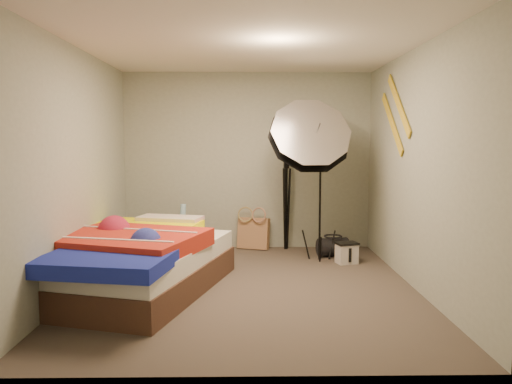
{
  "coord_description": "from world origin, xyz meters",
  "views": [
    {
      "loc": [
        0.01,
        -5.13,
        1.54
      ],
      "look_at": [
        0.1,
        0.6,
        0.95
      ],
      "focal_mm": 35.0,
      "sensor_mm": 36.0,
      "label": 1
    }
  ],
  "objects_px": {
    "wrapping_roll": "(182,229)",
    "bed": "(133,260)",
    "camera_tripod": "(286,198)",
    "duffel_bag": "(333,247)",
    "photo_umbrella": "(309,139)",
    "camera_case": "(347,254)",
    "tote_bag": "(254,233)"
  },
  "relations": [
    {
      "from": "camera_case",
      "to": "camera_tripod",
      "type": "relative_size",
      "value": 0.19
    },
    {
      "from": "wrapping_roll",
      "to": "bed",
      "type": "bearing_deg",
      "value": -99.28
    },
    {
      "from": "bed",
      "to": "photo_umbrella",
      "type": "distance_m",
      "value": 2.59
    },
    {
      "from": "bed",
      "to": "camera_tripod",
      "type": "bearing_deg",
      "value": 48.63
    },
    {
      "from": "tote_bag",
      "to": "camera_tripod",
      "type": "height_order",
      "value": "camera_tripod"
    },
    {
      "from": "wrapping_roll",
      "to": "camera_case",
      "type": "height_order",
      "value": "wrapping_roll"
    },
    {
      "from": "bed",
      "to": "camera_tripod",
      "type": "xyz_separation_m",
      "value": [
        1.73,
        1.96,
        0.41
      ]
    },
    {
      "from": "camera_case",
      "to": "duffel_bag",
      "type": "height_order",
      "value": "camera_case"
    },
    {
      "from": "camera_tripod",
      "to": "duffel_bag",
      "type": "bearing_deg",
      "value": -37.1
    },
    {
      "from": "duffel_bag",
      "to": "camera_case",
      "type": "bearing_deg",
      "value": -88.54
    },
    {
      "from": "tote_bag",
      "to": "camera_case",
      "type": "height_order",
      "value": "tote_bag"
    },
    {
      "from": "camera_case",
      "to": "duffel_bag",
      "type": "relative_size",
      "value": 0.61
    },
    {
      "from": "duffel_bag",
      "to": "camera_tripod",
      "type": "xyz_separation_m",
      "value": [
        -0.6,
        0.45,
        0.61
      ]
    },
    {
      "from": "camera_case",
      "to": "bed",
      "type": "xyz_separation_m",
      "value": [
        -2.43,
        -1.1,
        0.2
      ]
    },
    {
      "from": "bed",
      "to": "tote_bag",
      "type": "bearing_deg",
      "value": 57.54
    },
    {
      "from": "camera_case",
      "to": "duffel_bag",
      "type": "distance_m",
      "value": 0.42
    },
    {
      "from": "photo_umbrella",
      "to": "camera_tripod",
      "type": "xyz_separation_m",
      "value": [
        -0.22,
        0.79,
        -0.83
      ]
    },
    {
      "from": "wrapping_roll",
      "to": "camera_case",
      "type": "distance_m",
      "value": 2.24
    },
    {
      "from": "tote_bag",
      "to": "bed",
      "type": "bearing_deg",
      "value": -104.17
    },
    {
      "from": "camera_case",
      "to": "bed",
      "type": "height_order",
      "value": "bed"
    },
    {
      "from": "camera_case",
      "to": "tote_bag",
      "type": "bearing_deg",
      "value": 127.07
    },
    {
      "from": "tote_bag",
      "to": "duffel_bag",
      "type": "height_order",
      "value": "tote_bag"
    },
    {
      "from": "wrapping_roll",
      "to": "duffel_bag",
      "type": "height_order",
      "value": "wrapping_roll"
    },
    {
      "from": "duffel_bag",
      "to": "bed",
      "type": "distance_m",
      "value": 2.78
    },
    {
      "from": "duffel_bag",
      "to": "photo_umbrella",
      "type": "height_order",
      "value": "photo_umbrella"
    },
    {
      "from": "photo_umbrella",
      "to": "camera_tripod",
      "type": "relative_size",
      "value": 1.72
    },
    {
      "from": "bed",
      "to": "photo_umbrella",
      "type": "height_order",
      "value": "photo_umbrella"
    },
    {
      "from": "tote_bag",
      "to": "photo_umbrella",
      "type": "distance_m",
      "value": 1.71
    },
    {
      "from": "bed",
      "to": "photo_umbrella",
      "type": "bearing_deg",
      "value": 31.01
    },
    {
      "from": "tote_bag",
      "to": "wrapping_roll",
      "type": "relative_size",
      "value": 0.65
    },
    {
      "from": "bed",
      "to": "photo_umbrella",
      "type": "xyz_separation_m",
      "value": [
        1.95,
        1.17,
        1.24
      ]
    },
    {
      "from": "photo_umbrella",
      "to": "duffel_bag",
      "type": "bearing_deg",
      "value": 42.01
    }
  ]
}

